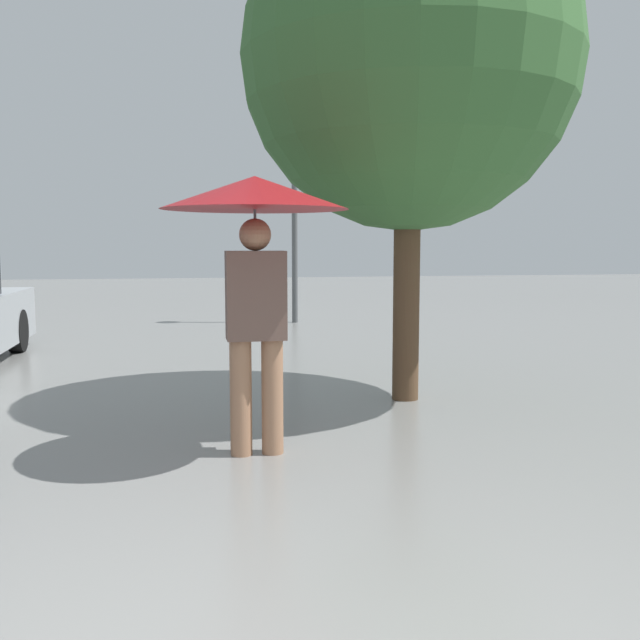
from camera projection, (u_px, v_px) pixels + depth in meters
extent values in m
cylinder|color=#9E7051|center=(241.00, 398.00, 4.95)|extent=(0.15, 0.15, 0.81)
cylinder|color=#9E7051|center=(272.00, 396.00, 4.99)|extent=(0.15, 0.15, 0.81)
cube|color=brown|center=(256.00, 295.00, 4.89)|extent=(0.41, 0.24, 0.61)
sphere|color=#9E7051|center=(255.00, 235.00, 4.85)|extent=(0.22, 0.22, 0.22)
cylinder|color=#515456|center=(255.00, 257.00, 4.87)|extent=(0.02, 0.02, 0.65)
cone|color=maroon|center=(255.00, 193.00, 4.82)|extent=(1.28, 1.28, 0.22)
cylinder|color=black|center=(17.00, 331.00, 9.72)|extent=(0.18, 0.58, 0.58)
cylinder|color=brown|center=(407.00, 280.00, 6.67)|extent=(0.25, 0.25, 2.28)
sphere|color=#386633|center=(409.00, 61.00, 6.46)|extent=(3.07, 3.07, 3.07)
cylinder|color=#515456|center=(295.00, 220.00, 13.25)|extent=(0.11, 0.11, 3.85)
sphere|color=beige|center=(294.00, 107.00, 13.03)|extent=(0.39, 0.39, 0.39)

